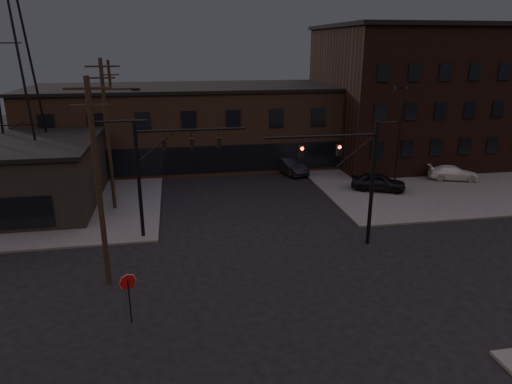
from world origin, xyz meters
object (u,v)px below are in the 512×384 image
at_px(traffic_signal_far, 158,165).
at_px(car_crossing, 288,165).
at_px(traffic_signal_near, 356,171).
at_px(stop_sign, 128,287).
at_px(parked_car_lot_a, 378,182).
at_px(parked_car_lot_b, 453,173).

height_order(traffic_signal_far, car_crossing, traffic_signal_far).
xyz_separation_m(traffic_signal_near, stop_sign, (-13.36, -6.49, -3.09)).
relative_size(traffic_signal_far, parked_car_lot_a, 1.73).
distance_m(traffic_signal_near, parked_car_lot_b, 19.56).
bearing_deg(parked_car_lot_a, stop_sign, 154.28).
distance_m(traffic_signal_near, stop_sign, 15.17).
xyz_separation_m(traffic_signal_far, parked_car_lot_a, (18.50, 6.62, -4.08)).
relative_size(traffic_signal_near, stop_sign, 3.23).
bearing_deg(car_crossing, parked_car_lot_b, -38.91).
height_order(stop_sign, car_crossing, stop_sign).
distance_m(parked_car_lot_b, car_crossing, 15.70).
bearing_deg(parked_car_lot_a, parked_car_lot_b, -53.09).
relative_size(parked_car_lot_b, car_crossing, 0.89).
bearing_deg(parked_car_lot_b, parked_car_lot_a, 120.40).
bearing_deg(parked_car_lot_b, traffic_signal_near, 146.71).
xyz_separation_m(parked_car_lot_a, parked_car_lot_b, (8.44, 1.89, -0.13)).
bearing_deg(traffic_signal_near, traffic_signal_far, 163.83).
bearing_deg(parked_car_lot_a, traffic_signal_near, 171.86).
bearing_deg(traffic_signal_near, parked_car_lot_b, 38.95).
relative_size(traffic_signal_far, stop_sign, 3.23).
relative_size(traffic_signal_far, parked_car_lot_b, 1.76).
xyz_separation_m(parked_car_lot_a, car_crossing, (-6.28, 7.36, -0.10)).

